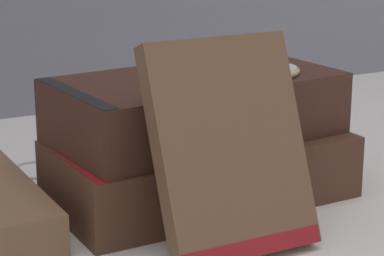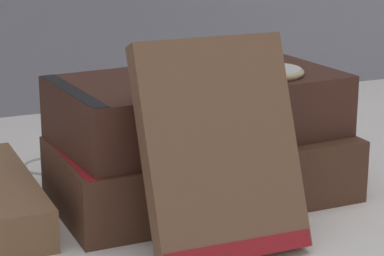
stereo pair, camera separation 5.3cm
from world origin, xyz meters
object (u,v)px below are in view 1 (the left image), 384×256
(book_flat_top, at_px, (191,107))
(book_leaning_front, at_px, (231,155))
(book_flat_bottom, at_px, (199,169))
(reading_glasses, at_px, (68,162))
(pocket_watch, at_px, (268,70))

(book_flat_top, xyz_separation_m, book_leaning_front, (-0.02, -0.10, -0.01))
(book_flat_bottom, distance_m, book_leaning_front, 0.11)
(book_flat_top, bearing_deg, reading_glasses, 111.00)
(book_flat_top, xyz_separation_m, pocket_watch, (0.06, -0.02, 0.03))
(book_flat_top, relative_size, reading_glasses, 2.00)
(book_flat_bottom, xyz_separation_m, pocket_watch, (0.06, -0.01, 0.08))
(book_flat_bottom, xyz_separation_m, book_leaning_front, (-0.02, -0.09, 0.04))
(book_flat_top, height_order, pocket_watch, pocket_watch)
(pocket_watch, height_order, reading_glasses, pocket_watch)
(book_flat_bottom, xyz_separation_m, book_flat_top, (-0.00, 0.01, 0.05))
(book_flat_bottom, height_order, reading_glasses, book_flat_bottom)
(book_flat_bottom, distance_m, book_flat_top, 0.05)
(book_flat_bottom, height_order, pocket_watch, pocket_watch)
(reading_glasses, bearing_deg, book_flat_top, -72.36)
(book_flat_top, bearing_deg, book_leaning_front, -107.67)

